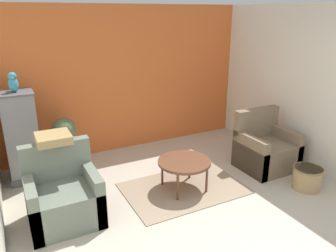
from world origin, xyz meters
name	(u,v)px	position (x,y,z in m)	size (l,w,h in m)	color
ground_plane	(233,244)	(0.00, 0.00, 0.00)	(20.00, 20.00, 0.00)	beige
wall_back_accent	(127,80)	(0.00, 3.21, 1.29)	(4.64, 0.06, 2.58)	orange
wall_right	(288,84)	(2.29, 1.59, 1.29)	(0.06, 3.18, 2.58)	silver
area_rug	(184,188)	(0.12, 1.31, 0.01)	(1.71, 1.16, 0.01)	gray
coffee_table	(184,163)	(0.12, 1.31, 0.41)	(0.76, 0.76, 0.45)	brown
armchair_left	(63,198)	(-1.57, 1.33, 0.31)	(0.84, 0.75, 0.95)	slate
armchair_right	(265,150)	(1.65, 1.30, 0.31)	(0.84, 0.75, 0.95)	#7A664C
birdcage	(22,138)	(-1.88, 2.69, 0.68)	(0.49, 0.49, 1.38)	#555559
parrot	(13,83)	(-1.88, 2.70, 1.51)	(0.13, 0.24, 0.29)	teal
potted_plant	(64,134)	(-1.25, 2.83, 0.58)	(0.40, 0.36, 0.85)	beige
wicker_basket	(307,177)	(1.72, 0.50, 0.17)	(0.42, 0.42, 0.33)	tan
throw_pillow	(53,138)	(-1.57, 1.59, 1.00)	(0.40, 0.40, 0.10)	tan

